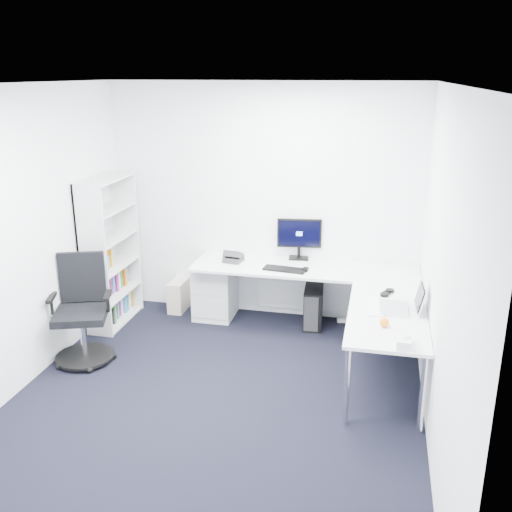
% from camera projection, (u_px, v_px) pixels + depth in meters
% --- Properties ---
extents(ground, '(4.20, 4.20, 0.00)m').
position_uv_depth(ground, '(214.00, 404.00, 5.02)').
color(ground, black).
extents(ceiling, '(4.20, 4.20, 0.00)m').
position_uv_depth(ceiling, '(205.00, 84.00, 4.18)').
color(ceiling, white).
extents(wall_back, '(3.60, 0.02, 2.70)m').
position_uv_depth(wall_back, '(263.00, 203.00, 6.55)').
color(wall_back, white).
rests_on(wall_back, ground).
extents(wall_front, '(3.60, 0.02, 2.70)m').
position_uv_depth(wall_front, '(78.00, 396.00, 2.65)').
color(wall_front, white).
rests_on(wall_front, ground).
extents(wall_left, '(0.02, 4.20, 2.70)m').
position_uv_depth(wall_left, '(12.00, 245.00, 4.97)').
color(wall_left, white).
rests_on(wall_left, ground).
extents(wall_right, '(0.02, 4.20, 2.70)m').
position_uv_depth(wall_right, '(442.00, 275.00, 4.23)').
color(wall_right, white).
rests_on(wall_right, ground).
extents(l_desk, '(2.49, 1.39, 0.73)m').
position_uv_depth(l_desk, '(300.00, 310.00, 6.09)').
color(l_desk, silver).
rests_on(l_desk, ground).
extents(drawer_pedestal, '(0.45, 0.56, 0.68)m').
position_uv_depth(drawer_pedestal, '(216.00, 288.00, 6.76)').
color(drawer_pedestal, silver).
rests_on(drawer_pedestal, ground).
extents(bookshelf, '(0.33, 0.85, 1.69)m').
position_uv_depth(bookshelf, '(110.00, 252.00, 6.44)').
color(bookshelf, silver).
rests_on(bookshelf, ground).
extents(task_chair, '(0.76, 0.76, 1.08)m').
position_uv_depth(task_chair, '(81.00, 311.00, 5.61)').
color(task_chair, black).
rests_on(task_chair, ground).
extents(black_pc_tower, '(0.24, 0.48, 0.45)m').
position_uv_depth(black_pc_tower, '(313.00, 306.00, 6.53)').
color(black_pc_tower, black).
rests_on(black_pc_tower, ground).
extents(beige_pc_tower, '(0.19, 0.40, 0.38)m').
position_uv_depth(beige_pc_tower, '(179.00, 295.00, 6.97)').
color(beige_pc_tower, beige).
rests_on(beige_pc_tower, ground).
extents(power_strip, '(0.35, 0.13, 0.04)m').
position_uv_depth(power_strip, '(352.00, 320.00, 6.66)').
color(power_strip, white).
rests_on(power_strip, ground).
extents(monitor, '(0.52, 0.22, 0.49)m').
position_uv_depth(monitor, '(299.00, 239.00, 6.52)').
color(monitor, black).
rests_on(monitor, l_desk).
extents(black_keyboard, '(0.48, 0.22, 0.02)m').
position_uv_depth(black_keyboard, '(285.00, 269.00, 6.20)').
color(black_keyboard, black).
rests_on(black_keyboard, l_desk).
extents(mouse, '(0.07, 0.10, 0.03)m').
position_uv_depth(mouse, '(305.00, 270.00, 6.18)').
color(mouse, black).
rests_on(mouse, l_desk).
extents(desk_phone, '(0.22, 0.22, 0.14)m').
position_uv_depth(desk_phone, '(233.00, 256.00, 6.47)').
color(desk_phone, '#2B2B2D').
rests_on(desk_phone, l_desk).
extents(laptop, '(0.39, 0.38, 0.26)m').
position_uv_depth(laptop, '(395.00, 296.00, 5.15)').
color(laptop, silver).
rests_on(laptop, l_desk).
extents(white_keyboard, '(0.15, 0.45, 0.01)m').
position_uv_depth(white_keyboard, '(376.00, 307.00, 5.23)').
color(white_keyboard, white).
rests_on(white_keyboard, l_desk).
extents(headphones, '(0.19, 0.23, 0.05)m').
position_uv_depth(headphones, '(387.00, 292.00, 5.53)').
color(headphones, black).
rests_on(headphones, l_desk).
extents(orange_fruit, '(0.08, 0.08, 0.08)m').
position_uv_depth(orange_fruit, '(384.00, 322.00, 4.82)').
color(orange_fruit, orange).
rests_on(orange_fruit, l_desk).
extents(tissue_box, '(0.12, 0.22, 0.08)m').
position_uv_depth(tissue_box, '(403.00, 341.00, 4.49)').
color(tissue_box, white).
rests_on(tissue_box, l_desk).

